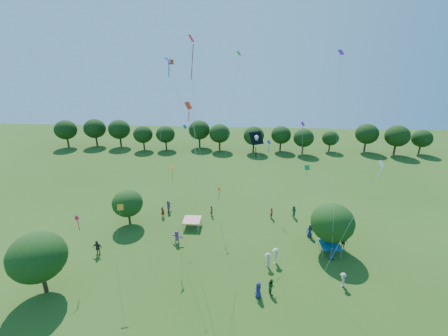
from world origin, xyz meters
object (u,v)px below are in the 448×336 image
at_px(near_tree_east, 332,223).
at_px(pirate_kite, 257,141).
at_px(near_tree_west, 38,257).
at_px(red_high_kite, 193,89).
at_px(near_tree_north, 127,203).
at_px(tent_red_stripe, 192,220).
at_px(tent_blue, 330,245).

height_order(near_tree_east, pirate_kite, pirate_kite).
bearing_deg(near_tree_west, near_tree_east, 16.45).
distance_m(near_tree_west, red_high_kite, 20.80).
xyz_separation_m(near_tree_west, near_tree_north, (3.57, 12.56, -0.91)).
bearing_deg(tent_red_stripe, near_tree_east, -13.45).
bearing_deg(red_high_kite, near_tree_west, -158.33).
height_order(near_tree_north, tent_red_stripe, near_tree_north).
bearing_deg(tent_red_stripe, tent_blue, -14.99).
bearing_deg(near_tree_west, tent_blue, 15.63).
height_order(near_tree_north, tent_blue, near_tree_north).
height_order(tent_red_stripe, tent_blue, same).
bearing_deg(tent_blue, near_tree_west, -164.37).
xyz_separation_m(near_tree_north, tent_red_stripe, (8.44, -0.11, -2.09)).
xyz_separation_m(near_tree_north, red_high_kite, (10.35, -7.04, 15.35)).
distance_m(near_tree_west, tent_red_stripe, 17.56).
relative_size(near_tree_west, tent_red_stripe, 2.87).
bearing_deg(near_tree_west, near_tree_north, 74.16).
bearing_deg(near_tree_east, pirate_kite, -154.68).
distance_m(near_tree_east, red_high_kite, 21.12).
relative_size(near_tree_north, tent_red_stripe, 2.23).
xyz_separation_m(near_tree_east, pirate_kite, (-9.00, -4.26, 10.50)).
distance_m(tent_red_stripe, pirate_kite, 17.28).
relative_size(tent_red_stripe, tent_blue, 1.00).
relative_size(near_tree_east, pirate_kite, 0.43).
bearing_deg(near_tree_north, near_tree_west, -105.84).
relative_size(near_tree_west, near_tree_east, 1.09).
xyz_separation_m(near_tree_west, near_tree_east, (28.67, 8.47, -0.39)).
distance_m(near_tree_north, red_high_kite, 19.80).
height_order(near_tree_west, tent_blue, near_tree_west).
xyz_separation_m(tent_blue, red_high_kite, (-14.70, -2.48, 17.44)).
xyz_separation_m(tent_red_stripe, tent_blue, (16.61, -4.45, 0.00)).
distance_m(near_tree_north, near_tree_east, 25.44).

